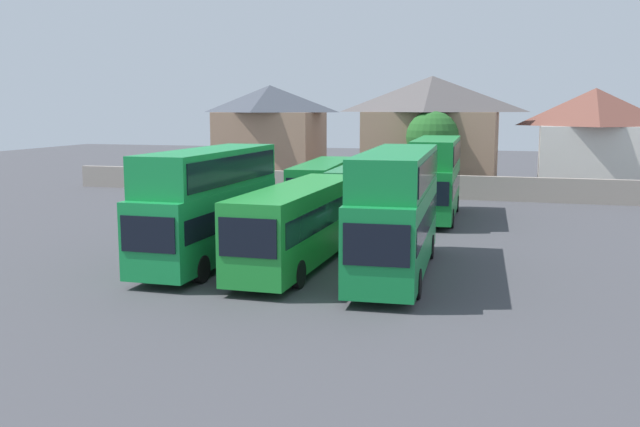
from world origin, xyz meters
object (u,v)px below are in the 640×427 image
Objects in this scene: bus_3 at (397,206)px; bus_4 at (323,184)px; bus_2 at (299,221)px; tree_left_of_lot at (432,137)px; house_terrace_left at (270,133)px; bus_5 at (363,187)px; bus_1 at (209,200)px; house_terrace_right at (593,140)px; bus_6 at (436,174)px; house_terrace_centre at (431,132)px.

bus_3 reaches higher than bus_4.
bus_2 is 1.80× the size of tree_left_of_lot.
bus_5 is at bearing -54.58° from house_terrace_left.
bus_5 is 13.31m from tree_left_of_lot.
bus_1 reaches higher than bus_5.
bus_1 is at bearing -102.42° from tree_left_of_lot.
bus_3 is 0.97× the size of bus_5.
bus_3 is (4.32, -0.30, 0.88)m from bus_2.
bus_2 is at bearing -114.20° from house_terrace_right.
bus_6 is at bearing 152.90° from bus_1.
bus_1 reaches higher than bus_4.
bus_6 is 1.21× the size of house_terrace_right.
tree_left_of_lot is at bearing 165.29° from bus_5.
bus_1 is 1.00× the size of bus_6.
bus_1 is at bearing -29.93° from bus_6.
bus_5 is 17.15m from house_terrace_centre.
bus_2 is at bearing -97.51° from bus_3.
bus_5 is (-4.78, 15.07, -1.00)m from bus_3.
house_terrace_right is at bearing 155.91° from bus_2.
tree_left_of_lot reaches higher than bus_2.
bus_1 is at bearing -119.39° from house_terrace_right.
bus_3 is at bearing -1.87° from bus_6.
bus_5 is (-0.46, 14.77, -0.12)m from bus_2.
tree_left_of_lot is at bearing -18.71° from house_terrace_left.
bus_3 is at bearing -107.37° from house_terrace_right.
bus_2 is 15.72m from bus_4.
bus_1 is at bearing -7.52° from bus_4.
house_terrace_centre is 12.94m from house_terrace_right.
bus_6 is 1.13× the size of house_terrace_left.
bus_6 is (7.33, -0.21, 0.89)m from bus_4.
bus_2 is at bearing 97.88° from bus_1.
bus_4 is at bearing -136.45° from house_terrace_right.
bus_4 is 0.97× the size of bus_5.
bus_3 is (8.30, 0.25, 0.04)m from bus_1.
bus_2 is (3.98, 0.55, -0.84)m from bus_1.
bus_4 is (-7.60, 15.68, -0.98)m from bus_3.
bus_2 is at bearing 7.05° from bus_4.
house_terrace_right is (10.46, 17.12, 1.49)m from bus_6.
tree_left_of_lot is at bearing 150.77° from bus_4.
house_terrace_left reaches higher than tree_left_of_lot.
bus_4 is 1.25× the size of house_terrace_left.
bus_2 is 1.13× the size of bus_6.
bus_1 is 32.64m from house_terrace_centre.
bus_4 is 1.10× the size of bus_6.
bus_1 is at bearing -81.97° from bus_2.
bus_2 is at bearing -67.96° from house_terrace_left.
bus_3 reaches higher than bus_2.
house_terrace_right is (14.51, 32.29, 2.29)m from bus_2.
bus_3 is at bearing 14.66° from bus_5.
bus_6 is at bearing -81.51° from tree_left_of_lot.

